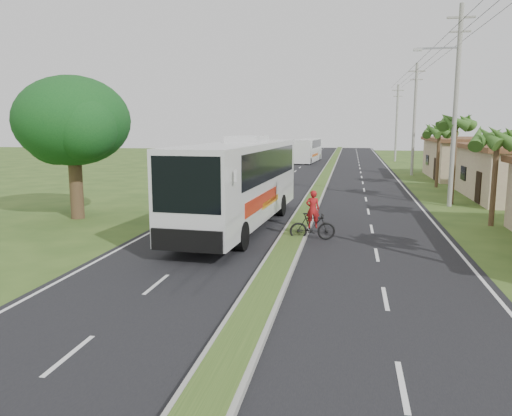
# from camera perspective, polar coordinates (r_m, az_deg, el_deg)

# --- Properties ---
(ground) EXTENTS (180.00, 180.00, 0.00)m
(ground) POSITION_cam_1_polar(r_m,az_deg,el_deg) (15.27, 1.15, -9.53)
(ground) COLOR #2F4B1B
(ground) RESTS_ON ground
(road_asphalt) EXTENTS (14.00, 160.00, 0.02)m
(road_asphalt) POSITION_cam_1_polar(r_m,az_deg,el_deg) (34.68, 6.66, 1.15)
(road_asphalt) COLOR black
(road_asphalt) RESTS_ON ground
(median_strip) EXTENTS (1.20, 160.00, 0.18)m
(median_strip) POSITION_cam_1_polar(r_m,az_deg,el_deg) (34.67, 6.66, 1.30)
(median_strip) COLOR gray
(median_strip) RESTS_ON ground
(lane_edge_left) EXTENTS (0.12, 160.00, 0.01)m
(lane_edge_left) POSITION_cam_1_polar(r_m,az_deg,el_deg) (35.77, -4.11, 1.42)
(lane_edge_left) COLOR silver
(lane_edge_left) RESTS_ON ground
(lane_edge_right) EXTENTS (0.12, 160.00, 0.01)m
(lane_edge_right) POSITION_cam_1_polar(r_m,az_deg,el_deg) (34.87, 17.71, 0.79)
(lane_edge_right) COLOR silver
(lane_edge_right) RESTS_ON ground
(shop_far) EXTENTS (8.60, 11.60, 3.82)m
(shop_far) POSITION_cam_1_polar(r_m,az_deg,el_deg) (51.65, 23.80, 5.26)
(shop_far) COLOR tan
(shop_far) RESTS_ON ground
(palm_verge_b) EXTENTS (2.40, 2.40, 5.05)m
(palm_verge_b) POSITION_cam_1_polar(r_m,az_deg,el_deg) (27.17, 25.89, 7.22)
(palm_verge_b) COLOR #473321
(palm_verge_b) RESTS_ON ground
(palm_verge_c) EXTENTS (2.40, 2.40, 5.85)m
(palm_verge_c) POSITION_cam_1_polar(r_m,az_deg,el_deg) (33.85, 21.92, 9.02)
(palm_verge_c) COLOR #473321
(palm_verge_c) RESTS_ON ground
(palm_verge_d) EXTENTS (2.40, 2.40, 5.25)m
(palm_verge_d) POSITION_cam_1_polar(r_m,az_deg,el_deg) (42.81, 20.23, 8.29)
(palm_verge_d) COLOR #473321
(palm_verge_d) RESTS_ON ground
(shade_tree) EXTENTS (6.30, 6.00, 7.54)m
(shade_tree) POSITION_cam_1_polar(r_m,az_deg,el_deg) (28.26, -20.41, 8.98)
(shade_tree) COLOR #473321
(shade_tree) RESTS_ON ground
(utility_pole_b) EXTENTS (3.20, 0.28, 12.00)m
(utility_pole_b) POSITION_cam_1_polar(r_m,az_deg,el_deg) (32.84, 21.81, 11.02)
(utility_pole_b) COLOR gray
(utility_pole_b) RESTS_ON ground
(utility_pole_c) EXTENTS (1.60, 0.28, 11.00)m
(utility_pole_c) POSITION_cam_1_polar(r_m,az_deg,el_deg) (52.60, 17.66, 9.76)
(utility_pole_c) COLOR gray
(utility_pole_c) RESTS_ON ground
(utility_pole_d) EXTENTS (1.60, 0.28, 10.50)m
(utility_pole_d) POSITION_cam_1_polar(r_m,az_deg,el_deg) (72.50, 15.78, 9.43)
(utility_pole_d) COLOR gray
(utility_pole_d) RESTS_ON ground
(coach_bus_main) EXTENTS (3.68, 13.91, 4.45)m
(coach_bus_main) POSITION_cam_1_polar(r_m,az_deg,el_deg) (24.17, -1.80, 3.45)
(coach_bus_main) COLOR silver
(coach_bus_main) RESTS_ON ground
(coach_bus_far) EXTENTS (3.13, 10.85, 3.12)m
(coach_bus_far) POSITION_cam_1_polar(r_m,az_deg,el_deg) (68.98, 5.94, 6.71)
(coach_bus_far) COLOR white
(coach_bus_far) RESTS_ON ground
(motorcyclist) EXTENTS (2.05, 0.91, 2.20)m
(motorcyclist) POSITION_cam_1_polar(r_m,az_deg,el_deg) (21.83, 6.47, -1.69)
(motorcyclist) COLOR black
(motorcyclist) RESTS_ON ground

